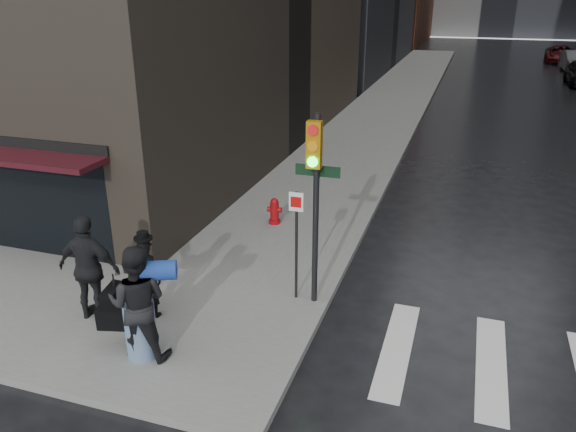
# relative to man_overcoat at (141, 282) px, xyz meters

# --- Properties ---
(ground) EXTENTS (140.00, 140.00, 0.00)m
(ground) POSITION_rel_man_overcoat_xyz_m (1.23, -0.33, -0.88)
(ground) COLOR black
(ground) RESTS_ON ground
(sidewalk_left) EXTENTS (4.00, 50.00, 0.15)m
(sidewalk_left) POSITION_rel_man_overcoat_xyz_m (1.23, 26.67, -0.81)
(sidewalk_left) COLOR slate
(sidewalk_left) RESTS_ON ground
(man_overcoat) EXTENTS (0.91, 0.87, 1.76)m
(man_overcoat) POSITION_rel_man_overcoat_xyz_m (0.00, 0.00, 0.00)
(man_overcoat) COLOR black
(man_overcoat) RESTS_ON ground
(man_jeans) EXTENTS (1.49, 0.99, 2.04)m
(man_jeans) POSITION_rel_man_overcoat_xyz_m (0.65, -1.09, 0.29)
(man_jeans) COLOR black
(man_jeans) RESTS_ON ground
(man_greycoat) EXTENTS (1.25, 0.60, 2.07)m
(man_greycoat) POSITION_rel_man_overcoat_xyz_m (-0.84, -0.33, 0.30)
(man_greycoat) COLOR black
(man_greycoat) RESTS_ON ground
(traffic_light) EXTENTS (0.94, 0.43, 3.78)m
(traffic_light) POSITION_rel_man_overcoat_xyz_m (2.90, 1.48, 1.70)
(traffic_light) COLOR black
(traffic_light) RESTS_ON ground
(fire_hydrant) EXTENTS (0.40, 0.31, 0.71)m
(fire_hydrant) POSITION_rel_man_overcoat_xyz_m (0.85, 5.07, -0.42)
(fire_hydrant) COLOR maroon
(fire_hydrant) RESTS_ON ground
(parked_car_5) EXTENTS (1.96, 4.93, 1.59)m
(parked_car_5) POSITION_rel_man_overcoat_xyz_m (12.54, 40.02, -0.09)
(parked_car_5) COLOR #3E3D42
(parked_car_5) RESTS_ON ground
(parked_car_6) EXTENTS (2.58, 5.08, 1.37)m
(parked_car_6) POSITION_rel_man_overcoat_xyz_m (12.14, 46.52, -0.20)
(parked_car_6) COLOR #3E0C0F
(parked_car_6) RESTS_ON ground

